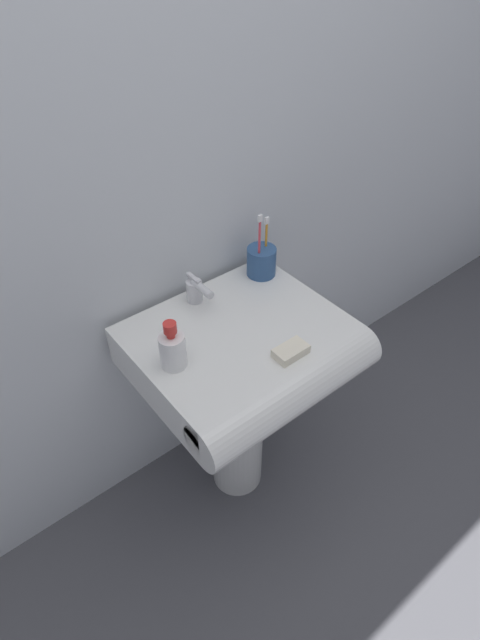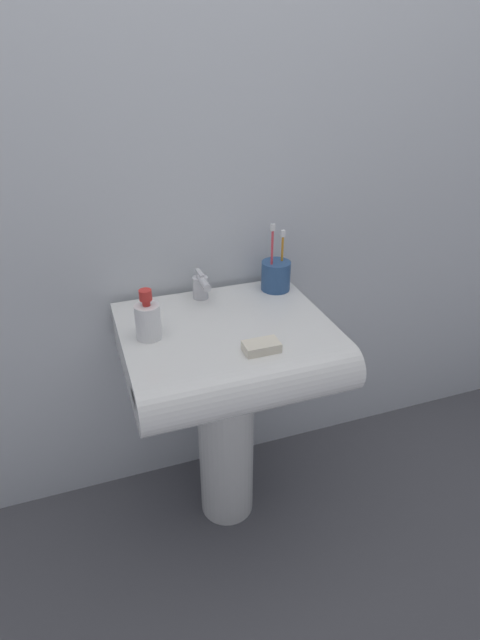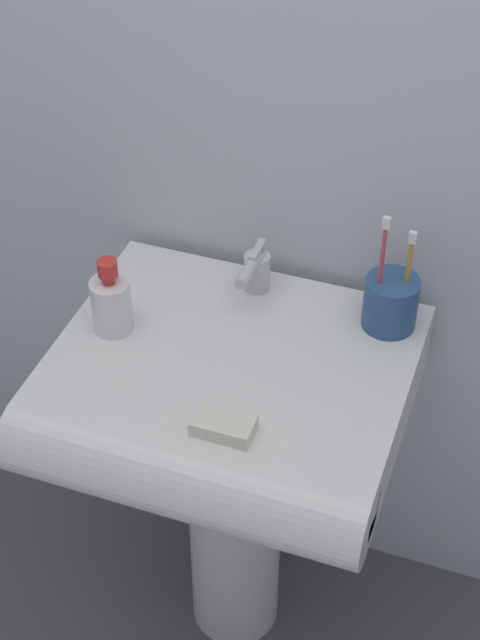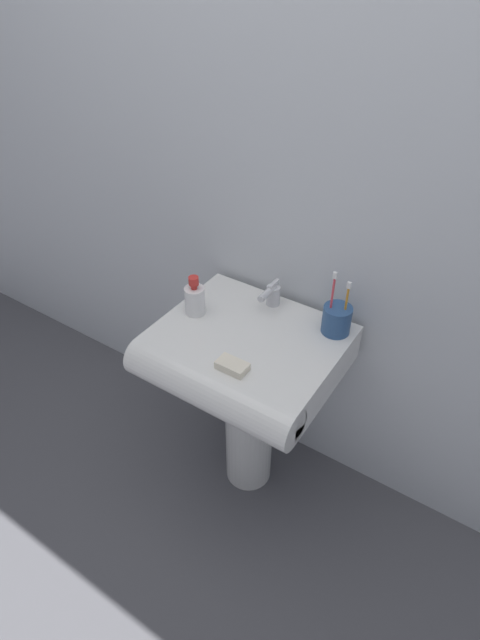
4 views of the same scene
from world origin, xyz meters
TOP-DOWN VIEW (x-y plane):
  - ground_plane at (0.00, 0.00)m, footprint 6.00×6.00m
  - wall_back at (0.00, 0.26)m, footprint 5.00×0.05m
  - sink_pedestal at (0.00, 0.00)m, footprint 0.17×0.17m
  - sink_basin at (0.00, -0.05)m, footprint 0.56×0.50m
  - faucet at (-0.02, 0.16)m, footprint 0.04×0.11m
  - toothbrush_cup at (0.21, 0.15)m, footprint 0.09×0.09m
  - soap_bottle at (-0.20, -0.01)m, footprint 0.06×0.06m
  - bar_soap at (0.04, -0.17)m, footprint 0.09×0.05m

SIDE VIEW (x-z plane):
  - ground_plane at x=0.00m, z-range 0.00..0.00m
  - sink_pedestal at x=0.00m, z-range 0.00..0.59m
  - sink_basin at x=0.00m, z-range 0.59..0.71m
  - bar_soap at x=0.04m, z-range 0.71..0.73m
  - faucet at x=-0.02m, z-range 0.71..0.79m
  - toothbrush_cup at x=0.21m, z-range 0.65..0.86m
  - soap_bottle at x=-0.20m, z-range 0.69..0.83m
  - wall_back at x=0.00m, z-range 0.00..2.40m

